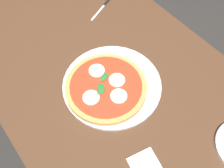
{
  "coord_description": "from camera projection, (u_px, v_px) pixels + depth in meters",
  "views": [
    {
      "loc": [
        0.51,
        -0.34,
        1.58
      ],
      "look_at": [
        0.09,
        -0.02,
        0.77
      ],
      "focal_mm": 41.24,
      "sensor_mm": 36.0,
      "label": 1
    }
  ],
  "objects": [
    {
      "name": "ground_plane",
      "position": [
        106.0,
        136.0,
        1.66
      ],
      "size": [
        6.0,
        6.0,
        0.0
      ],
      "primitive_type": "plane",
      "color": "#2D2B28"
    },
    {
      "name": "dining_table",
      "position": [
        103.0,
        81.0,
        1.11
      ],
      "size": [
        1.38,
        0.86,
        0.76
      ],
      "color": "#4C301E",
      "rests_on": "ground_plane"
    },
    {
      "name": "serving_tray",
      "position": [
        112.0,
        85.0,
        0.97
      ],
      "size": [
        0.37,
        0.37,
        0.01
      ],
      "primitive_type": "cylinder",
      "color": "silver",
      "rests_on": "dining_table"
    },
    {
      "name": "pizza",
      "position": [
        106.0,
        87.0,
        0.95
      ],
      "size": [
        0.3,
        0.3,
        0.03
      ],
      "color": "tan",
      "rests_on": "serving_tray"
    },
    {
      "name": "knife",
      "position": [
        103.0,
        6.0,
        1.21
      ],
      "size": [
        0.08,
        0.16,
        0.01
      ],
      "color": "black",
      "rests_on": "dining_table"
    }
  ]
}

